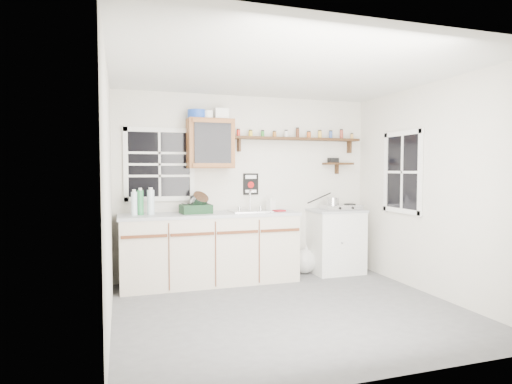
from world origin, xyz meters
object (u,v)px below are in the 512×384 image
hotplate (341,207)px  main_cabinet (211,248)px  upper_cabinet (210,144)px  right_cabinet (336,241)px  dish_rack (197,206)px  spice_shelf (298,138)px

hotplate → main_cabinet: bearing=-179.0°
upper_cabinet → right_cabinet: bearing=-3.8°
main_cabinet → dish_rack: (-0.17, 0.02, 0.55)m
main_cabinet → right_cabinet: 1.84m
upper_cabinet → hotplate: size_ratio=1.16×
main_cabinet → upper_cabinet: bearing=76.3°
upper_cabinet → spice_shelf: (1.28, 0.07, 0.10)m
upper_cabinet → hotplate: (1.87, -0.14, -0.88)m
main_cabinet → hotplate: hotplate is taller
right_cabinet → dish_rack: bearing=-179.8°
upper_cabinet → dish_rack: size_ratio=1.60×
dish_rack → upper_cabinet: bearing=25.3°
spice_shelf → hotplate: spice_shelf is taller
main_cabinet → dish_rack: size_ratio=5.69×
upper_cabinet → main_cabinet: bearing=-103.7°
right_cabinet → dish_rack: (-2.01, -0.01, 0.56)m
right_cabinet → upper_cabinet: (-1.80, 0.12, 1.37)m
right_cabinet → hotplate: bearing=-15.8°
main_cabinet → dish_rack: dish_rack is taller
upper_cabinet → hotplate: 2.07m
upper_cabinet → hotplate: upper_cabinet is taller
main_cabinet → right_cabinet: main_cabinet is taller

